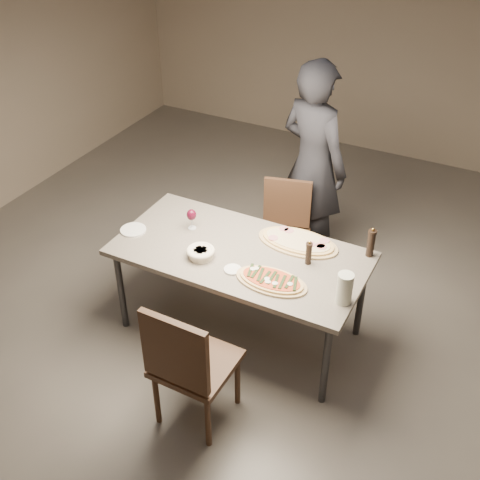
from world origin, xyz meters
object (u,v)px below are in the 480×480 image
at_px(zucchini_pizza, 271,280).
at_px(bread_basket, 201,252).
at_px(chair_near, 187,362).
at_px(dining_table, 240,258).
at_px(diner, 313,165).
at_px(carafe, 345,288).
at_px(ham_pizza, 298,242).
at_px(chair_far, 284,226).
at_px(pepper_mill_left, 309,253).

distance_m(zucchini_pizza, bread_basket, 0.56).
distance_m(zucchini_pizza, chair_near, 0.78).
relative_size(dining_table, chair_near, 1.82).
relative_size(dining_table, bread_basket, 9.06).
bearing_deg(diner, carafe, 139.20).
bearing_deg(bread_basket, dining_table, 40.99).
bearing_deg(ham_pizza, diner, 101.44).
height_order(bread_basket, chair_near, chair_near).
distance_m(dining_table, chair_far, 0.83).
xyz_separation_m(ham_pizza, carafe, (0.50, -0.46, 0.09)).
distance_m(pepper_mill_left, chair_near, 1.12).
distance_m(ham_pizza, carafe, 0.69).
distance_m(dining_table, ham_pizza, 0.44).
relative_size(zucchini_pizza, chair_near, 0.51).
bearing_deg(chair_far, ham_pizza, 107.05).
xyz_separation_m(bread_basket, chair_far, (0.22, 0.99, -0.30)).
bearing_deg(chair_near, dining_table, 98.11).
bearing_deg(chair_near, ham_pizza, 81.06).
relative_size(chair_near, diner, 0.55).
relative_size(dining_table, diner, 1.00).
bearing_deg(carafe, dining_table, 167.87).
xyz_separation_m(ham_pizza, bread_basket, (-0.54, -0.47, 0.03)).
xyz_separation_m(zucchini_pizza, chair_far, (-0.34, 1.01, -0.28)).
xyz_separation_m(zucchini_pizza, diner, (-0.26, 1.39, 0.14)).
distance_m(dining_table, bread_basket, 0.30).
bearing_deg(zucchini_pizza, chair_far, 93.13).
bearing_deg(ham_pizza, chair_near, -103.88).
relative_size(carafe, chair_far, 0.25).
bearing_deg(zucchini_pizza, ham_pizza, 76.51).
bearing_deg(chair_near, bread_basket, 114.92).
relative_size(dining_table, ham_pizza, 2.98).
bearing_deg(bread_basket, chair_near, -65.99).
bearing_deg(dining_table, chair_near, -82.80).
distance_m(bread_basket, pepper_mill_left, 0.75).
bearing_deg(zucchini_pizza, chair_near, -122.90).
xyz_separation_m(ham_pizza, chair_near, (-0.21, -1.21, -0.21)).
distance_m(chair_far, diner, 0.57).
distance_m(zucchini_pizza, chair_far, 1.10).
distance_m(carafe, diner, 1.55).
relative_size(bread_basket, diner, 0.11).
xyz_separation_m(chair_far, diner, (0.07, 0.38, 0.41)).
xyz_separation_m(dining_table, diner, (0.08, 1.18, 0.21)).
xyz_separation_m(bread_basket, diner, (0.29, 1.36, 0.11)).
distance_m(zucchini_pizza, diner, 1.42).
bearing_deg(dining_table, ham_pizza, 40.61).
height_order(dining_table, chair_near, chair_near).
bearing_deg(pepper_mill_left, ham_pizza, 129.36).
distance_m(chair_near, chair_far, 1.73).
height_order(zucchini_pizza, bread_basket, bread_basket).
xyz_separation_m(dining_table, ham_pizza, (0.33, 0.28, 0.07)).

